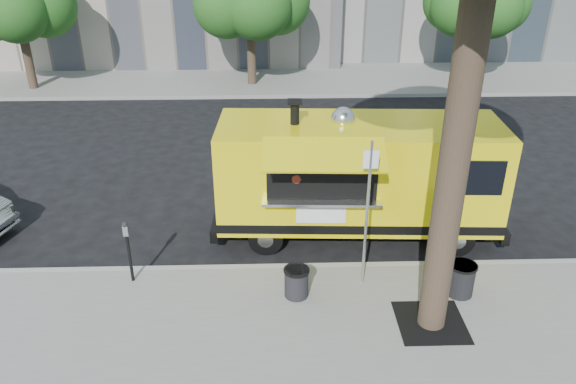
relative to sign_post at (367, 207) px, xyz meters
name	(u,v)px	position (x,y,z in m)	size (l,w,h in m)	color
ground	(282,248)	(-1.55, 1.55, -1.85)	(120.00, 120.00, 0.00)	black
sidewalk	(287,379)	(-1.55, -2.45, -1.77)	(60.00, 6.00, 0.15)	gray
curb	(283,269)	(-1.55, 0.62, -1.77)	(60.00, 0.14, 0.16)	#999993
far_sidewalk	(276,80)	(-1.55, 15.05, -1.77)	(60.00, 5.00, 0.15)	gray
tree_well	(431,322)	(1.05, -1.25, -1.69)	(1.20, 1.20, 0.02)	black
sign_post	(367,207)	(0.00, 0.00, 0.00)	(0.28, 0.06, 3.00)	silver
parking_meter	(128,245)	(-4.55, 0.20, -0.87)	(0.11, 0.11, 1.33)	black
food_truck	(357,175)	(0.12, 2.12, -0.36)	(6.53, 3.11, 3.17)	yellow
trash_bin_left	(296,282)	(-1.32, -0.38, -1.38)	(0.49, 0.49, 0.59)	black
trash_bin_right	(461,278)	(1.81, -0.42, -1.35)	(0.55, 0.55, 0.66)	black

